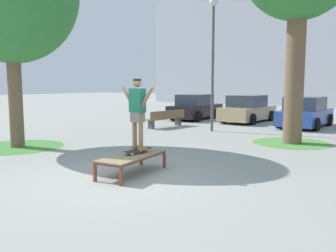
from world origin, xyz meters
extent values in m
plane|color=#999993|center=(0.00, 0.00, 0.00)|extent=(120.00, 120.00, 0.00)
cube|color=brown|center=(-0.46, 1.27, 0.19)|extent=(0.07, 0.07, 0.38)
cube|color=brown|center=(0.23, 1.34, 0.19)|extent=(0.07, 0.07, 0.38)
cube|color=brown|center=(-0.29, -0.56, 0.19)|extent=(0.07, 0.07, 0.38)
cube|color=brown|center=(0.40, -0.50, 0.19)|extent=(0.07, 0.07, 0.38)
cylinder|color=brown|center=(-0.38, 0.36, 0.41)|extent=(0.23, 1.90, 0.05)
cylinder|color=brown|center=(0.32, 0.42, 0.41)|extent=(0.23, 1.90, 0.05)
cylinder|color=brown|center=(-0.12, 1.30, 0.41)|extent=(0.76, 0.12, 0.05)
cylinder|color=brown|center=(0.06, -0.53, 0.41)|extent=(0.76, 0.12, 0.05)
cube|color=#847051|center=(-0.03, 0.39, 0.45)|extent=(0.93, 1.96, 0.03)
cube|color=black|center=(-0.05, 0.63, 0.54)|extent=(0.25, 0.81, 0.02)
cylinder|color=silver|center=(-0.11, 0.91, 0.49)|extent=(0.03, 0.06, 0.06)
cylinder|color=silver|center=(0.04, 0.91, 0.49)|extent=(0.03, 0.06, 0.06)
cylinder|color=silver|center=(-0.15, 0.36, 0.49)|extent=(0.03, 0.06, 0.06)
cylinder|color=silver|center=(0.00, 0.35, 0.49)|extent=(0.03, 0.06, 0.06)
cylinder|color=#8E6647|center=(-0.15, 0.64, 0.96)|extent=(0.11, 0.11, 0.82)
cube|color=#99704C|center=(-0.15, 0.69, 0.59)|extent=(0.12, 0.25, 0.07)
cylinder|color=#8E6647|center=(0.05, 0.62, 0.96)|extent=(0.11, 0.11, 0.82)
cube|color=#99704C|center=(0.05, 0.67, 0.59)|extent=(0.12, 0.25, 0.07)
cube|color=#756B5B|center=(-0.05, 0.63, 1.34)|extent=(0.31, 0.22, 0.24)
cube|color=#196647|center=(-0.05, 0.63, 1.74)|extent=(0.37, 0.24, 0.56)
cylinder|color=#8E6647|center=(-0.35, 0.65, 1.81)|extent=(0.40, 0.11, 0.52)
cylinder|color=#8E6647|center=(0.25, 0.61, 1.81)|extent=(0.40, 0.11, 0.52)
sphere|color=#8E6647|center=(-0.05, 0.63, 2.15)|extent=(0.20, 0.20, 0.20)
cylinder|color=black|center=(-0.05, 0.63, 2.22)|extent=(0.19, 0.19, 0.05)
cylinder|color=brown|center=(-5.62, 1.02, 1.62)|extent=(0.45, 0.45, 3.23)
cylinder|color=#47893D|center=(-5.62, 1.02, 0.00)|extent=(3.01, 3.01, 0.01)
cylinder|color=brown|center=(1.89, 7.03, 2.36)|extent=(0.66, 0.66, 4.71)
cylinder|color=#519342|center=(1.89, 7.03, 0.00)|extent=(2.78, 2.78, 0.01)
cube|color=black|center=(-5.39, 12.79, 0.51)|extent=(1.82, 4.25, 0.70)
cube|color=#2D3847|center=(-5.38, 12.64, 1.18)|extent=(1.62, 2.14, 0.64)
cylinder|color=black|center=(-6.27, 14.06, 0.30)|extent=(0.24, 0.61, 0.60)
cylinder|color=black|center=(-4.57, 14.11, 0.30)|extent=(0.24, 0.61, 0.60)
cylinder|color=black|center=(-6.20, 11.46, 0.30)|extent=(0.24, 0.61, 0.60)
cylinder|color=black|center=(-4.50, 11.51, 0.30)|extent=(0.24, 0.61, 0.60)
cube|color=tan|center=(-2.14, 12.99, 0.51)|extent=(1.93, 4.29, 0.70)
cube|color=#2D3847|center=(-2.15, 12.84, 1.18)|extent=(1.68, 2.18, 0.64)
cylinder|color=black|center=(-2.92, 14.34, 0.30)|extent=(0.25, 0.61, 0.60)
cylinder|color=black|center=(-1.22, 14.24, 0.30)|extent=(0.25, 0.61, 0.60)
cylinder|color=black|center=(-3.06, 11.74, 0.30)|extent=(0.25, 0.61, 0.60)
cylinder|color=black|center=(-1.36, 11.64, 0.30)|extent=(0.25, 0.61, 0.60)
cube|color=#28479E|center=(1.11, 12.37, 0.51)|extent=(1.88, 4.27, 0.70)
cube|color=#2D3847|center=(1.10, 12.22, 1.18)|extent=(1.65, 2.17, 0.64)
cylinder|color=black|center=(0.31, 13.71, 0.30)|extent=(0.25, 0.61, 0.60)
cylinder|color=black|center=(2.01, 13.63, 0.30)|extent=(0.25, 0.61, 0.60)
cylinder|color=black|center=(0.20, 11.11, 0.30)|extent=(0.25, 0.61, 0.60)
cylinder|color=black|center=(1.90, 11.03, 0.30)|extent=(0.25, 0.61, 0.60)
cube|color=brown|center=(-4.62, 8.38, 0.43)|extent=(0.81, 2.44, 0.06)
cube|color=brown|center=(-4.42, 8.34, 0.65)|extent=(0.41, 2.38, 0.36)
cube|color=#424247|center=(-4.76, 7.43, 0.20)|extent=(0.38, 0.14, 0.40)
cube|color=#424247|center=(-4.47, 9.32, 0.20)|extent=(0.38, 0.14, 0.40)
cylinder|color=#4C4C51|center=(-2.00, 8.30, 2.75)|extent=(0.12, 0.12, 5.50)
sphere|color=silver|center=(-2.00, 8.30, 5.65)|extent=(0.36, 0.36, 0.36)
camera|label=1|loc=(5.24, -5.86, 2.12)|focal=37.66mm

